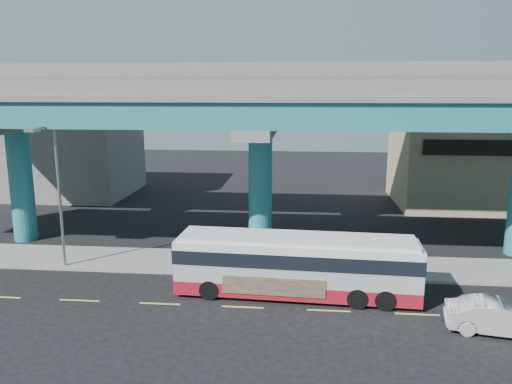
# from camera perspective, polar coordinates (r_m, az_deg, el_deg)

# --- Properties ---
(ground) EXTENTS (120.00, 120.00, 0.00)m
(ground) POSITION_cam_1_polar(r_m,az_deg,el_deg) (24.33, -1.42, -12.73)
(ground) COLOR black
(ground) RESTS_ON ground
(sidewalk) EXTENTS (70.00, 4.00, 0.15)m
(sidewalk) POSITION_cam_1_polar(r_m,az_deg,el_deg) (29.37, -0.12, -8.18)
(sidewalk) COLOR gray
(sidewalk) RESTS_ON ground
(lane_markings) EXTENTS (58.00, 0.12, 0.01)m
(lane_markings) POSITION_cam_1_polar(r_m,az_deg,el_deg) (24.06, -1.50, -13.01)
(lane_markings) COLOR #D8C64C
(lane_markings) RESTS_ON ground
(viaduct) EXTENTS (52.00, 12.40, 11.70)m
(viaduct) POSITION_cam_1_polar(r_m,az_deg,el_deg) (31.23, 0.53, 10.01)
(viaduct) COLOR #207972
(viaduct) RESTS_ON ground
(building_beige) EXTENTS (14.00, 10.23, 7.00)m
(building_beige) POSITION_cam_1_polar(r_m,az_deg,el_deg) (47.95, 24.06, 2.82)
(building_beige) COLOR tan
(building_beige) RESTS_ON ground
(building_concrete) EXTENTS (12.00, 10.00, 9.00)m
(building_concrete) POSITION_cam_1_polar(r_m,az_deg,el_deg) (51.59, -20.74, 4.75)
(building_concrete) COLOR gray
(building_concrete) RESTS_ON ground
(transit_bus) EXTENTS (11.98, 3.15, 3.04)m
(transit_bus) POSITION_cam_1_polar(r_m,az_deg,el_deg) (24.80, 4.64, -8.12)
(transit_bus) COLOR maroon
(transit_bus) RESTS_ON ground
(sedan) EXTENTS (2.99, 4.83, 1.42)m
(sedan) POSITION_cam_1_polar(r_m,az_deg,el_deg) (23.75, 26.08, -12.75)
(sedan) COLOR #BABABF
(sedan) RESTS_ON ground
(street_lamp) EXTENTS (0.50, 2.64, 8.18)m
(street_lamp) POSITION_cam_1_polar(r_m,az_deg,el_deg) (29.15, -22.21, 1.69)
(street_lamp) COLOR gray
(street_lamp) RESTS_ON sidewalk
(stop_sign) EXTENTS (0.58, 0.41, 2.27)m
(stop_sign) POSITION_cam_1_polar(r_m,az_deg,el_deg) (27.89, 15.40, -6.06)
(stop_sign) COLOR gray
(stop_sign) RESTS_ON sidewalk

